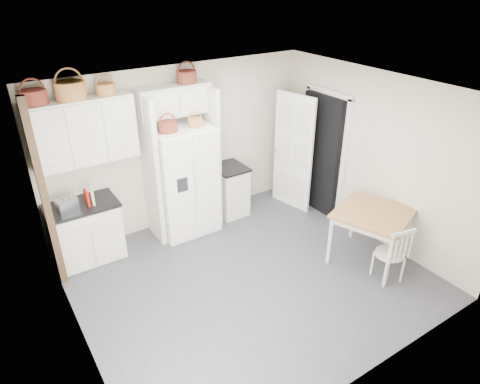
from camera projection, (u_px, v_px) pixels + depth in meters
floor at (250, 277)px, 6.00m from camera, size 4.50×4.50×0.00m
ceiling at (253, 94)px, 4.79m from camera, size 4.50×4.50×0.00m
wall_back at (181, 147)px, 6.88m from camera, size 4.50×0.00×4.50m
wall_left at (67, 253)px, 4.31m from camera, size 0.00×4.00×4.00m
wall_right at (373, 158)px, 6.49m from camera, size 0.00×4.00×4.00m
refrigerator at (184, 180)px, 6.74m from camera, size 0.91×0.73×1.77m
base_cab_left at (86, 233)px, 6.22m from camera, size 0.94×0.60×0.87m
base_cab_right at (230, 191)px, 7.42m from camera, size 0.48×0.58×0.84m
dining_table at (370, 236)px, 6.20m from camera, size 1.25×1.25×0.81m
windsor_chair at (390, 253)px, 5.79m from camera, size 0.47×0.44×0.84m
counter_left at (81, 205)px, 6.01m from camera, size 0.98×0.64×0.04m
counter_right at (229, 168)px, 7.21m from camera, size 0.52×0.61×0.04m
toaster at (67, 205)px, 5.79m from camera, size 0.30×0.21×0.19m
cookbook_red at (87, 198)px, 5.92m from camera, size 0.04×0.15×0.23m
cookbook_cream at (92, 196)px, 5.96m from camera, size 0.06×0.16×0.23m
basket_upper_a at (34, 97)px, 5.25m from camera, size 0.32×0.32×0.18m
basket_upper_b at (70, 91)px, 5.45m from camera, size 0.39×0.39×0.23m
basket_upper_c at (105, 89)px, 5.69m from camera, size 0.26×0.26×0.15m
basket_bridge_b at (187, 77)px, 6.27m from camera, size 0.31×0.31×0.17m
basket_fridge_a at (168, 127)px, 6.10m from camera, size 0.28×0.28×0.15m
basket_fridge_b at (195, 122)px, 6.33m from camera, size 0.23×0.23×0.12m
upper_cabinet at (83, 132)px, 5.75m from camera, size 1.40×0.34×0.90m
bridge_cabinet at (173, 100)px, 6.30m from camera, size 1.12×0.34×0.45m
fridge_panel_left at (151, 171)px, 6.41m from camera, size 0.08×0.60×2.30m
fridge_panel_right at (210, 157)px, 6.90m from camera, size 0.08×0.60×2.30m
trim_post at (45, 199)px, 5.33m from camera, size 0.09×0.09×2.60m
doorway_void at (322, 154)px, 7.31m from camera, size 0.18×0.85×2.05m
door_slab at (293, 152)px, 7.39m from camera, size 0.21×0.79×2.05m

